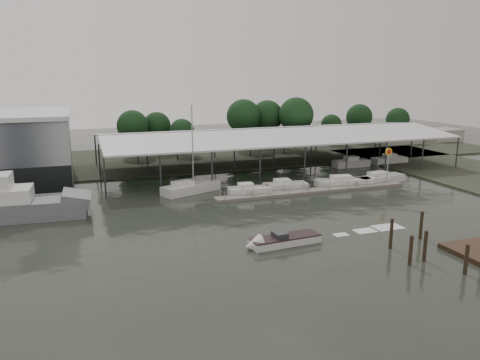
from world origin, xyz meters
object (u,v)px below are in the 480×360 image
object	(u,v)px
grey_trawler	(5,206)
white_sailboat	(190,188)
speedboat_underway	(279,241)
shell_fuel_sign	(388,159)

from	to	relation	value
grey_trawler	white_sailboat	size ratio (longest dim) A/B	1.51
white_sailboat	speedboat_underway	world-z (taller)	white_sailboat
shell_fuel_sign	white_sailboat	size ratio (longest dim) A/B	0.46
shell_fuel_sign	grey_trawler	xyz separation A→B (m)	(-50.19, 0.70, -2.35)
shell_fuel_sign	speedboat_underway	size ratio (longest dim) A/B	0.30
grey_trawler	white_sailboat	distance (m)	22.83
grey_trawler	speedboat_underway	size ratio (longest dim) A/B	0.98
white_sailboat	speedboat_underway	xyz separation A→B (m)	(3.17, -22.54, -0.26)
white_sailboat	speedboat_underway	bearing A→B (deg)	-103.77
speedboat_underway	shell_fuel_sign	bearing A→B (deg)	-149.80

